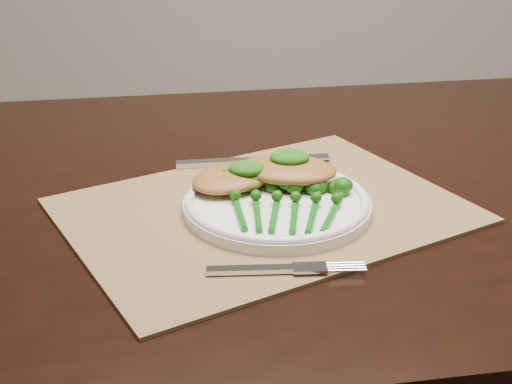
{
  "coord_description": "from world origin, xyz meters",
  "views": [
    {
      "loc": [
        0.02,
        -0.86,
        1.15
      ],
      "look_at": [
        0.01,
        -0.04,
        0.78
      ],
      "focal_mm": 50.0,
      "sensor_mm": 36.0,
      "label": 1
    }
  ],
  "objects_px": {
    "dining_table": "(319,383)",
    "broccolini_bundle": "(285,209)",
    "placemat": "(264,210)",
    "chicken_fillet_left": "(234,177)",
    "dinner_plate": "(277,203)"
  },
  "relations": [
    {
      "from": "dining_table",
      "to": "chicken_fillet_left",
      "type": "distance_m",
      "value": 0.43
    },
    {
      "from": "dining_table",
      "to": "broccolini_bundle",
      "type": "relative_size",
      "value": 10.27
    },
    {
      "from": "dining_table",
      "to": "placemat",
      "type": "distance_m",
      "value": 0.4
    },
    {
      "from": "dining_table",
      "to": "chicken_fillet_left",
      "type": "height_order",
      "value": "chicken_fillet_left"
    },
    {
      "from": "chicken_fillet_left",
      "to": "dinner_plate",
      "type": "bearing_deg",
      "value": -81.2
    },
    {
      "from": "dining_table",
      "to": "placemat",
      "type": "bearing_deg",
      "value": -138.31
    },
    {
      "from": "placemat",
      "to": "dining_table",
      "type": "bearing_deg",
      "value": 20.67
    },
    {
      "from": "dinner_plate",
      "to": "placemat",
      "type": "bearing_deg",
      "value": 161.09
    },
    {
      "from": "chicken_fillet_left",
      "to": "broccolini_bundle",
      "type": "bearing_deg",
      "value": -91.73
    },
    {
      "from": "dining_table",
      "to": "dinner_plate",
      "type": "bearing_deg",
      "value": -131.78
    },
    {
      "from": "placemat",
      "to": "chicken_fillet_left",
      "type": "relative_size",
      "value": 3.95
    },
    {
      "from": "broccolini_bundle",
      "to": "chicken_fillet_left",
      "type": "bearing_deg",
      "value": 134.57
    },
    {
      "from": "placemat",
      "to": "broccolini_bundle",
      "type": "relative_size",
      "value": 2.89
    },
    {
      "from": "dinner_plate",
      "to": "broccolini_bundle",
      "type": "bearing_deg",
      "value": -73.59
    },
    {
      "from": "dining_table",
      "to": "broccolini_bundle",
      "type": "xyz_separation_m",
      "value": [
        -0.07,
        -0.15,
        0.4
      ]
    }
  ]
}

